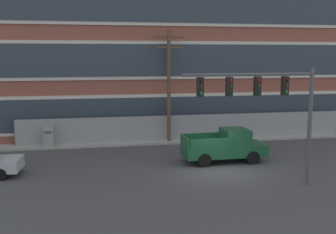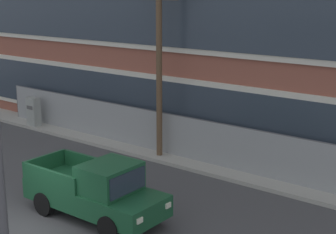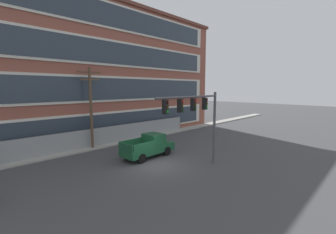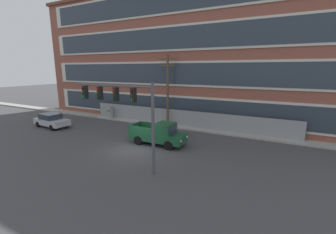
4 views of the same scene
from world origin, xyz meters
The scene contains 9 objects.
ground_plane centered at (0.00, 0.00, 0.00)m, with size 160.00×160.00×0.00m, color #424244.
sidewalk_building_side centered at (0.00, 8.48, 0.08)m, with size 80.00×1.61×0.16m, color #9E9B93.
brick_mill_building centered at (-0.90, 14.15, 7.99)m, with size 41.72×10.32×15.96m.
chain_link_fence centered at (0.35, 8.65, 1.02)m, with size 24.70×0.06×2.01m.
traffic_signal_mast centered at (1.41, -2.91, 4.38)m, with size 6.51×0.43×5.82m.
pickup_truck_dark_green centered at (1.16, 2.21, 0.95)m, with size 5.05×2.08×2.01m.
sedan_silver centered at (-12.82, 1.76, 0.80)m, with size 4.52×2.24×1.56m.
utility_pole_near_corner centered at (-1.15, 8.25, 4.50)m, with size 2.28×0.26×8.15m.
electrical_cabinet centered at (-9.67, 7.99, 0.85)m, with size 0.68×0.47×1.69m.
Camera 4 is at (10.65, -14.29, 6.62)m, focal length 24.00 mm.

